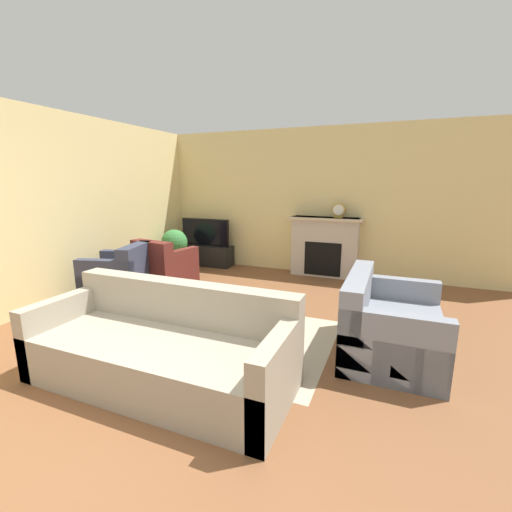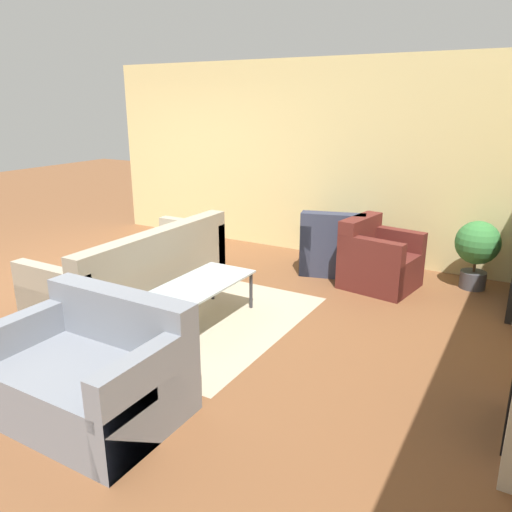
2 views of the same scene
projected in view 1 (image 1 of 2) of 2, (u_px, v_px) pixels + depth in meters
ground_plane at (66, 459)px, 2.19m from camera, size 20.00×20.00×0.00m
wall_back at (295, 202)px, 6.56m from camera, size 8.16×0.06×2.70m
wall_left at (81, 207)px, 5.18m from camera, size 0.06×8.13×2.70m
area_rug at (229, 336)px, 3.92m from camera, size 2.28×1.78×0.00m
fireplace at (325, 245)px, 6.32m from camera, size 1.32×0.36×1.09m
tv_stand at (206, 255)px, 7.21m from camera, size 1.14×0.38×0.42m
tv at (205, 232)px, 7.10m from camera, size 1.08×0.06×0.56m
couch_sectional at (164, 350)px, 3.01m from camera, size 2.32×0.95×0.82m
couch_loveseat at (388, 327)px, 3.46m from camera, size 0.92×1.29×0.82m
armchair_by_window at (120, 278)px, 5.17m from camera, size 1.00×0.98×0.82m
armchair_accent at (165, 270)px, 5.66m from camera, size 0.86×0.89×0.82m
coffee_table at (230, 304)px, 3.86m from camera, size 1.08×0.58×0.42m
potted_plant at (175, 245)px, 6.72m from camera, size 0.51×0.51×0.81m
mantel_clock at (339, 210)px, 6.10m from camera, size 0.23×0.07×0.26m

